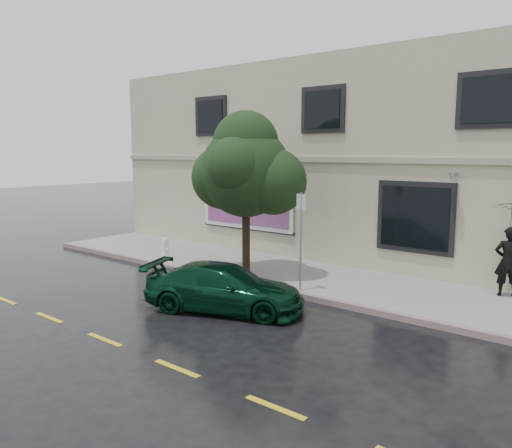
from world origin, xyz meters
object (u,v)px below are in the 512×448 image
Objects in this scene: street_tree at (246,172)px; fire_hydrant at (165,249)px; car at (224,287)px; pedestrian at (508,262)px.

fire_hydrant is at bearing -176.21° from street_tree.
street_tree is at bearing 8.91° from car.
car is 4.98× the size of fire_hydrant.
fire_hydrant is (-10.21, -2.63, -0.53)m from pedestrian.
fire_hydrant is at bearing -8.87° from pedestrian.
car is at bearing -60.01° from street_tree.
street_tree is 4.39m from fire_hydrant.
fire_hydrant is at bearing 42.59° from car.
street_tree is (-1.56, 2.70, 2.68)m from car.
street_tree reaches higher than car.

